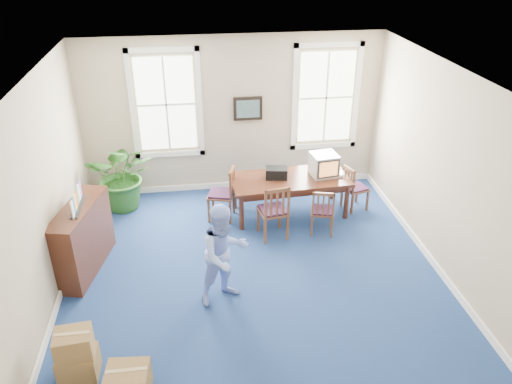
{
  "coord_description": "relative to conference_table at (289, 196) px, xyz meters",
  "views": [
    {
      "loc": [
        -0.86,
        -6.29,
        4.96
      ],
      "look_at": [
        0.1,
        0.6,
        1.25
      ],
      "focal_mm": 35.0,
      "sensor_mm": 36.0,
      "label": 1
    }
  ],
  "objects": [
    {
      "name": "floor",
      "position": [
        -0.94,
        -1.98,
        -0.38
      ],
      "size": [
        6.5,
        6.5,
        0.0
      ],
      "primitive_type": "plane",
      "color": "navy",
      "rests_on": "ground"
    },
    {
      "name": "ceiling",
      "position": [
        -0.94,
        -1.98,
        2.82
      ],
      "size": [
        6.5,
        6.5,
        0.0
      ],
      "primitive_type": "plane",
      "rotation": [
        3.14,
        0.0,
        0.0
      ],
      "color": "white",
      "rests_on": "ground"
    },
    {
      "name": "wall_back",
      "position": [
        -0.94,
        1.27,
        1.22
      ],
      "size": [
        6.5,
        0.0,
        6.5
      ],
      "primitive_type": "plane",
      "rotation": [
        1.57,
        0.0,
        0.0
      ],
      "color": "tan",
      "rests_on": "ground"
    },
    {
      "name": "wall_front",
      "position": [
        -0.94,
        -5.23,
        1.22
      ],
      "size": [
        6.5,
        0.0,
        6.5
      ],
      "primitive_type": "plane",
      "rotation": [
        -1.57,
        0.0,
        0.0
      ],
      "color": "tan",
      "rests_on": "ground"
    },
    {
      "name": "wall_left",
      "position": [
        -3.94,
        -1.98,
        1.22
      ],
      "size": [
        0.0,
        6.5,
        6.5
      ],
      "primitive_type": "plane",
      "rotation": [
        1.57,
        0.0,
        1.57
      ],
      "color": "tan",
      "rests_on": "ground"
    },
    {
      "name": "wall_right",
      "position": [
        2.06,
        -1.98,
        1.22
      ],
      "size": [
        0.0,
        6.5,
        6.5
      ],
      "primitive_type": "plane",
      "rotation": [
        1.57,
        0.0,
        -1.57
      ],
      "color": "tan",
      "rests_on": "ground"
    },
    {
      "name": "baseboard_back",
      "position": [
        -0.94,
        1.24,
        -0.32
      ],
      "size": [
        6.0,
        0.04,
        0.12
      ],
      "primitive_type": "cube",
      "color": "white",
      "rests_on": "ground"
    },
    {
      "name": "baseboard_left",
      "position": [
        -3.91,
        -1.98,
        -0.32
      ],
      "size": [
        0.04,
        6.5,
        0.12
      ],
      "primitive_type": "cube",
      "color": "white",
      "rests_on": "ground"
    },
    {
      "name": "baseboard_right",
      "position": [
        2.03,
        -1.98,
        -0.32
      ],
      "size": [
        0.04,
        6.5,
        0.12
      ],
      "primitive_type": "cube",
      "color": "white",
      "rests_on": "ground"
    },
    {
      "name": "window_left",
      "position": [
        -2.24,
        1.25,
        1.52
      ],
      "size": [
        1.4,
        0.12,
        2.2
      ],
      "primitive_type": null,
      "color": "white",
      "rests_on": "ground"
    },
    {
      "name": "window_right",
      "position": [
        0.96,
        1.25,
        1.52
      ],
      "size": [
        1.4,
        0.12,
        2.2
      ],
      "primitive_type": null,
      "color": "white",
      "rests_on": "ground"
    },
    {
      "name": "wall_picture",
      "position": [
        -0.64,
        1.22,
        1.37
      ],
      "size": [
        0.58,
        0.06,
        0.48
      ],
      "primitive_type": null,
      "color": "black",
      "rests_on": "ground"
    },
    {
      "name": "conference_table",
      "position": [
        0.0,
        0.0,
        0.0
      ],
      "size": [
        2.28,
        1.15,
        0.76
      ],
      "primitive_type": null,
      "rotation": [
        0.0,
        0.0,
        0.06
      ],
      "color": "#472114",
      "rests_on": "ground"
    },
    {
      "name": "crt_tv",
      "position": [
        0.66,
        0.05,
        0.59
      ],
      "size": [
        0.53,
        0.57,
        0.43
      ],
      "primitive_type": null,
      "rotation": [
        0.0,
        0.0,
        0.13
      ],
      "color": "#B7B7BC",
      "rests_on": "conference_table"
    },
    {
      "name": "game_console",
      "position": [
        0.96,
        0.0,
        0.4
      ],
      "size": [
        0.23,
        0.25,
        0.05
      ],
      "primitive_type": "cube",
      "rotation": [
        0.0,
        0.0,
        -0.35
      ],
      "color": "white",
      "rests_on": "conference_table"
    },
    {
      "name": "equipment_bag",
      "position": [
        -0.25,
        0.05,
        0.48
      ],
      "size": [
        0.44,
        0.33,
        0.2
      ],
      "primitive_type": "cube",
      "rotation": [
        0.0,
        0.0,
        -0.16
      ],
      "color": "black",
      "rests_on": "conference_table"
    },
    {
      "name": "chair_near_left",
      "position": [
        -0.45,
        -0.76,
        0.15
      ],
      "size": [
        0.55,
        0.55,
        1.07
      ],
      "primitive_type": null,
      "rotation": [
        0.0,
        0.0,
        3.3
      ],
      "color": "brown",
      "rests_on": "ground"
    },
    {
      "name": "chair_near_right",
      "position": [
        0.45,
        -0.76,
        0.08
      ],
      "size": [
        0.5,
        0.5,
        0.91
      ],
      "primitive_type": null,
      "rotation": [
        0.0,
        0.0,
        2.88
      ],
      "color": "brown",
      "rests_on": "ground"
    },
    {
      "name": "chair_end_left",
      "position": [
        -1.31,
        0.0,
        0.15
      ],
      "size": [
        0.58,
        0.58,
        1.05
      ],
      "primitive_type": null,
      "rotation": [
        0.0,
        0.0,
        -1.84
      ],
      "color": "brown",
      "rests_on": "ground"
    },
    {
      "name": "chair_end_right",
      "position": [
        1.31,
        0.0,
        0.08
      ],
      "size": [
        0.52,
        0.52,
        0.93
      ],
      "primitive_type": null,
      "rotation": [
        0.0,
        0.0,
        1.87
      ],
      "color": "brown",
      "rests_on": "ground"
    },
    {
      "name": "man",
      "position": [
        -1.44,
        -2.35,
        0.41
      ],
      "size": [
        0.95,
        0.87,
        1.59
      ],
      "primitive_type": "imported",
      "rotation": [
        0.0,
        0.0,
        0.43
      ],
      "color": "#8FAAFB",
      "rests_on": "ground"
    },
    {
      "name": "credenza",
      "position": [
        -3.62,
        -1.29,
        0.21
      ],
      "size": [
        0.75,
        1.56,
        1.18
      ],
      "primitive_type": "cube",
      "rotation": [
        0.0,
        0.0,
        -0.23
      ],
      "color": "#472114",
      "rests_on": "ground"
    },
    {
      "name": "brochure_rack",
      "position": [
        -3.6,
        -1.29,
        0.95
      ],
      "size": [
        0.33,
        0.67,
        0.3
      ],
      "primitive_type": null,
      "rotation": [
        0.0,
        0.0,
        -0.34
      ],
      "color": "#99999E",
      "rests_on": "credenza"
    },
    {
      "name": "potted_plant",
      "position": [
        -3.16,
        0.68,
        0.32
      ],
      "size": [
        1.35,
        1.2,
        1.41
      ],
      "primitive_type": "imported",
      "rotation": [
        0.0,
        0.0,
        -0.08
      ],
      "color": "#22561B",
      "rests_on": "ground"
    },
    {
      "name": "cardboard_boxes",
      "position": [
        -3.19,
        -3.49,
        -0.02
      ],
      "size": [
        1.28,
        1.28,
        0.73
      ],
      "primitive_type": null,
      "rotation": [
        0.0,
        0.0,
        0.01
      ],
      "color": "olive",
      "rests_on": "ground"
    }
  ]
}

